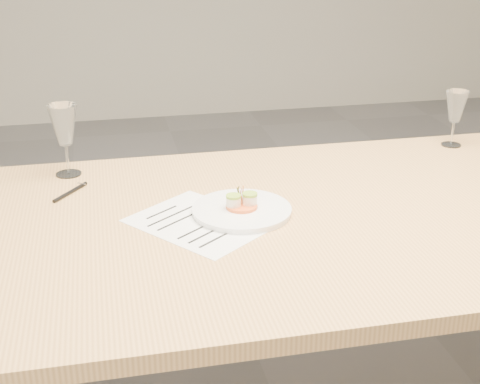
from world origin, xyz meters
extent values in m
cube|color=tan|center=(0.00, 0.00, 0.73)|extent=(2.40, 1.00, 0.04)
cylinder|color=white|center=(-0.15, 0.03, 0.76)|extent=(0.24, 0.24, 0.01)
cylinder|color=white|center=(-0.15, 0.03, 0.76)|extent=(0.25, 0.25, 0.01)
cylinder|color=orange|center=(-0.15, 0.03, 0.77)|extent=(0.08, 0.08, 0.01)
cylinder|color=#F7E5CA|center=(-0.17, 0.03, 0.79)|extent=(0.04, 0.04, 0.02)
cylinder|color=#F7E5CA|center=(-0.13, 0.03, 0.79)|extent=(0.04, 0.04, 0.02)
cylinder|color=#9BBF35|center=(-0.17, 0.03, 0.80)|extent=(0.04, 0.04, 0.01)
cylinder|color=#9BBF35|center=(-0.13, 0.03, 0.80)|extent=(0.04, 0.04, 0.01)
cylinder|color=tan|center=(-0.10, -0.01, 0.76)|extent=(0.04, 0.04, 0.00)
cube|color=white|center=(-0.26, 0.00, 0.75)|extent=(0.39, 0.40, 0.00)
cube|color=black|center=(-0.34, 0.08, 0.75)|extent=(0.08, 0.07, 0.00)
cube|color=black|center=(-0.32, 0.05, 0.75)|extent=(0.13, 0.10, 0.00)
cube|color=black|center=(-0.30, 0.02, 0.75)|extent=(0.13, 0.10, 0.00)
cube|color=black|center=(-0.26, -0.03, 0.75)|extent=(0.13, 0.10, 0.00)
cube|color=black|center=(-0.24, -0.06, 0.75)|extent=(0.13, 0.10, 0.00)
cube|color=black|center=(-0.22, -0.09, 0.75)|extent=(0.13, 0.10, 0.00)
cylinder|color=black|center=(-0.57, 0.25, 0.75)|extent=(0.09, 0.12, 0.01)
cube|color=silver|center=(-0.54, 0.29, 0.76)|extent=(0.02, 0.02, 0.00)
cylinder|color=white|center=(-0.57, 0.39, 0.75)|extent=(0.07, 0.07, 0.00)
cylinder|color=white|center=(-0.57, 0.39, 0.80)|extent=(0.01, 0.01, 0.09)
cone|color=white|center=(-0.57, 0.39, 0.90)|extent=(0.08, 0.08, 0.11)
cylinder|color=white|center=(0.62, 0.40, 0.75)|extent=(0.06, 0.06, 0.00)
cylinder|color=white|center=(0.62, 0.40, 0.79)|extent=(0.01, 0.01, 0.08)
cone|color=white|center=(0.62, 0.40, 0.88)|extent=(0.07, 0.07, 0.10)
camera|label=1|loc=(-0.47, -1.45, 1.44)|focal=50.00mm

